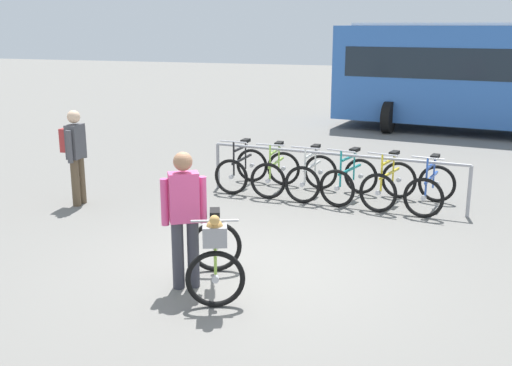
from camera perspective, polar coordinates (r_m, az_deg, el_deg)
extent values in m
plane|color=slate|center=(7.98, -0.45, -7.84)|extent=(80.00, 80.00, 0.00)
cylinder|color=#99999E|center=(11.70, -3.55, 1.59)|extent=(0.06, 0.06, 0.85)
cylinder|color=#99999E|center=(10.46, 19.15, -0.76)|extent=(0.06, 0.06, 0.85)
cylinder|color=#99999E|center=(10.77, 7.23, 2.68)|extent=(4.53, 0.47, 0.05)
torus|color=black|center=(12.16, -0.39, 1.65)|extent=(0.66, 0.09, 0.66)
cylinder|color=#B7B7BC|center=(12.16, -0.39, 1.65)|extent=(0.08, 0.06, 0.08)
torus|color=black|center=(11.24, -2.31, 0.57)|extent=(0.66, 0.09, 0.66)
cylinder|color=#B7B7BC|center=(11.24, -2.31, 0.57)|extent=(0.08, 0.06, 0.08)
cube|color=black|center=(11.65, -1.32, 2.21)|extent=(0.08, 0.92, 0.04)
cube|color=black|center=(11.56, -1.42, 3.25)|extent=(0.06, 0.61, 0.04)
cylinder|color=black|center=(11.80, -0.97, 2.62)|extent=(0.03, 0.03, 0.55)
cube|color=black|center=(11.75, -0.98, 3.93)|extent=(0.13, 0.25, 0.06)
cylinder|color=black|center=(11.28, -2.08, 2.26)|extent=(0.03, 0.03, 0.63)
cylinder|color=#B7B7BC|center=(11.22, -2.09, 3.84)|extent=(0.52, 0.05, 0.03)
torus|color=black|center=(11.90, 2.56, 1.35)|extent=(0.66, 0.07, 0.66)
cylinder|color=#B7B7BC|center=(11.90, 2.56, 1.35)|extent=(0.08, 0.06, 0.08)
torus|color=black|center=(10.95, 1.11, 0.20)|extent=(0.66, 0.07, 0.66)
cylinder|color=#B7B7BC|center=(10.95, 1.11, 0.20)|extent=(0.08, 0.06, 0.08)
cube|color=#9ED14C|center=(11.37, 1.87, 1.90)|extent=(0.04, 0.92, 0.04)
cube|color=#9ED14C|center=(11.28, 1.81, 2.96)|extent=(0.04, 0.61, 0.04)
cylinder|color=#9ED14C|center=(11.54, 2.13, 2.33)|extent=(0.03, 0.03, 0.55)
cube|color=black|center=(11.48, 2.15, 3.67)|extent=(0.12, 0.24, 0.06)
cylinder|color=#9ED14C|center=(10.99, 1.31, 1.94)|extent=(0.03, 0.03, 0.63)
cylinder|color=#B7B7BC|center=(10.93, 1.32, 3.55)|extent=(0.52, 0.03, 0.03)
torus|color=black|center=(11.66, 5.99, 1.01)|extent=(0.66, 0.13, 0.66)
cylinder|color=#B7B7BC|center=(11.66, 5.99, 1.01)|extent=(0.09, 0.07, 0.08)
torus|color=black|center=(10.72, 4.31, -0.15)|extent=(0.66, 0.13, 0.66)
cylinder|color=#B7B7BC|center=(10.72, 4.31, -0.15)|extent=(0.09, 0.07, 0.08)
cube|color=silver|center=(11.14, 5.21, 1.57)|extent=(0.12, 0.92, 0.04)
cube|color=silver|center=(11.04, 5.16, 2.66)|extent=(0.09, 0.61, 0.04)
cylinder|color=silver|center=(11.30, 5.52, 2.01)|extent=(0.03, 0.03, 0.55)
cube|color=black|center=(11.24, 5.55, 3.38)|extent=(0.14, 0.25, 0.06)
cylinder|color=silver|center=(10.76, 4.56, 1.62)|extent=(0.03, 0.03, 0.63)
cylinder|color=#B7B7BC|center=(10.69, 4.60, 3.27)|extent=(0.52, 0.07, 0.03)
torus|color=black|center=(11.45, 9.68, 0.62)|extent=(0.66, 0.22, 0.66)
cylinder|color=#B7B7BC|center=(11.45, 9.68, 0.62)|extent=(0.09, 0.08, 0.08)
torus|color=black|center=(10.54, 7.51, -0.49)|extent=(0.66, 0.22, 0.66)
cylinder|color=#B7B7BC|center=(10.54, 7.51, -0.49)|extent=(0.09, 0.08, 0.08)
cube|color=teal|center=(10.94, 8.68, 1.23)|extent=(0.25, 0.90, 0.04)
cube|color=teal|center=(10.84, 8.62, 2.34)|extent=(0.18, 0.60, 0.04)
cylinder|color=teal|center=(11.09, 9.08, 1.66)|extent=(0.03, 0.03, 0.55)
cube|color=black|center=(11.03, 9.13, 3.06)|extent=(0.17, 0.26, 0.06)
cylinder|color=teal|center=(10.57, 7.85, 1.30)|extent=(0.03, 0.03, 0.63)
cylinder|color=#B7B7BC|center=(10.51, 7.90, 2.97)|extent=(0.51, 0.15, 0.03)
torus|color=black|center=(11.30, 13.09, 0.27)|extent=(0.66, 0.24, 0.66)
cylinder|color=#B7B7BC|center=(11.30, 13.09, 0.27)|extent=(0.09, 0.08, 0.08)
torus|color=black|center=(10.37, 11.23, -0.90)|extent=(0.66, 0.24, 0.66)
cylinder|color=#B7B7BC|center=(10.37, 11.23, -0.90)|extent=(0.09, 0.08, 0.08)
cube|color=yellow|center=(10.78, 12.26, 0.87)|extent=(0.25, 0.90, 0.04)
cube|color=yellow|center=(10.69, 12.24, 1.99)|extent=(0.18, 0.60, 0.04)
cylinder|color=yellow|center=(10.94, 12.61, 1.31)|extent=(0.03, 0.03, 0.55)
cube|color=black|center=(10.88, 12.69, 2.72)|extent=(0.17, 0.26, 0.06)
cylinder|color=yellow|center=(10.40, 11.56, 0.93)|extent=(0.03, 0.03, 0.63)
cylinder|color=#B7B7BC|center=(10.34, 11.65, 2.63)|extent=(0.51, 0.15, 0.03)
torus|color=black|center=(11.21, 16.41, -0.06)|extent=(0.66, 0.18, 0.66)
cylinder|color=#B7B7BC|center=(11.21, 16.41, -0.06)|extent=(0.09, 0.07, 0.08)
torus|color=black|center=(10.24, 15.25, -1.33)|extent=(0.66, 0.18, 0.66)
cylinder|color=#B7B7BC|center=(10.24, 15.25, -1.33)|extent=(0.09, 0.07, 0.08)
cube|color=#2D56B7|center=(10.67, 15.94, 0.50)|extent=(0.18, 0.91, 0.04)
cube|color=#2D56B7|center=(10.57, 15.96, 1.62)|extent=(0.13, 0.61, 0.04)
cylinder|color=#2D56B7|center=(10.83, 16.16, 0.96)|extent=(0.03, 0.03, 0.55)
cube|color=black|center=(10.77, 16.26, 2.38)|extent=(0.16, 0.26, 0.06)
cylinder|color=#2D56B7|center=(10.28, 15.52, 0.52)|extent=(0.03, 0.03, 0.63)
cylinder|color=#B7B7BC|center=(10.21, 15.64, 2.24)|extent=(0.52, 0.11, 0.03)
torus|color=black|center=(7.76, -3.77, -5.90)|extent=(0.63, 0.31, 0.66)
cylinder|color=#B7B7BC|center=(7.76, -3.77, -5.90)|extent=(0.10, 0.09, 0.08)
torus|color=black|center=(6.82, -3.76, -8.88)|extent=(0.63, 0.31, 0.66)
cylinder|color=#B7B7BC|center=(6.82, -3.76, -8.88)|extent=(0.10, 0.09, 0.08)
cube|color=#9ED14C|center=(7.21, -3.79, -5.63)|extent=(0.38, 0.86, 0.04)
cube|color=#9ED14C|center=(7.09, -3.82, -4.06)|extent=(0.27, 0.58, 0.04)
cylinder|color=#9ED14C|center=(7.36, -3.80, -4.77)|extent=(0.03, 0.03, 0.55)
cube|color=black|center=(7.28, -3.84, -2.73)|extent=(0.20, 0.27, 0.06)
cylinder|color=#9ED14C|center=(6.81, -3.81, -6.04)|extent=(0.03, 0.03, 0.63)
cylinder|color=#B7B7BC|center=(6.71, -3.85, -3.52)|extent=(0.49, 0.22, 0.03)
cube|color=gray|center=(6.61, -3.83, -4.89)|extent=(0.32, 0.28, 0.22)
ellipsoid|color=tan|center=(6.58, -3.85, -4.07)|extent=(0.23, 0.22, 0.16)
sphere|color=tan|center=(6.47, -3.86, -3.46)|extent=(0.11, 0.11, 0.11)
cylinder|color=#383842|center=(7.31, -7.24, -6.65)|extent=(0.14, 0.14, 0.82)
cylinder|color=#383842|center=(7.33, -5.83, -6.55)|extent=(0.14, 0.14, 0.82)
cube|color=#E54C8C|center=(7.10, -6.70, -1.32)|extent=(0.39, 0.35, 0.58)
cylinder|color=#E54C8C|center=(7.11, -8.46, -1.76)|extent=(0.09, 0.09, 0.55)
cylinder|color=#E54C8C|center=(7.15, -4.95, -1.56)|extent=(0.09, 0.09, 0.55)
sphere|color=#9E7051|center=(6.99, -6.80, 2.00)|extent=(0.22, 0.22, 0.22)
cylinder|color=brown|center=(11.10, -15.89, 0.26)|extent=(0.14, 0.14, 0.82)
cylinder|color=brown|center=(10.95, -16.37, 0.03)|extent=(0.14, 0.14, 0.82)
cube|color=#4C4C51|center=(10.88, -16.39, 3.72)|extent=(0.22, 0.35, 0.58)
cylinder|color=#4C4C51|center=(11.06, -15.68, 3.67)|extent=(0.09, 0.09, 0.55)
cylinder|color=#4C4C51|center=(10.69, -16.89, 3.23)|extent=(0.09, 0.09, 0.55)
sphere|color=beige|center=(10.81, -16.54, 5.91)|extent=(0.22, 0.22, 0.22)
cube|color=#B23333|center=(10.96, -17.10, 3.85)|extent=(0.15, 0.27, 0.40)
cylinder|color=black|center=(18.11, 12.16, 5.96)|extent=(0.37, 0.93, 0.90)
cylinder|color=black|center=(20.52, 13.96, 6.83)|extent=(0.37, 0.93, 0.90)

